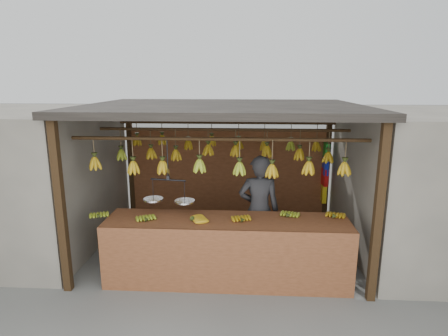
{
  "coord_description": "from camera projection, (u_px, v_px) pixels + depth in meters",
  "views": [
    {
      "loc": [
        0.37,
        -5.93,
        2.76
      ],
      "look_at": [
        0.0,
        0.3,
        1.3
      ],
      "focal_mm": 30.0,
      "sensor_mm": 36.0,
      "label": 1
    }
  ],
  "objects": [
    {
      "name": "bag_bundles",
      "position": [
        325.0,
        172.0,
        7.39
      ],
      "size": [
        0.08,
        0.26,
        1.2
      ],
      "color": "#199926",
      "rests_on": "ground"
    },
    {
      "name": "balance_scale",
      "position": [
        169.0,
        197.0,
        5.22
      ],
      "size": [
        0.73,
        0.33,
        0.89
      ],
      "color": "black",
      "rests_on": "ground"
    },
    {
      "name": "neighbor_left",
      "position": [
        12.0,
        178.0,
        6.36
      ],
      "size": [
        3.0,
        3.0,
        2.3
      ],
      "primitive_type": "cube",
      "color": "slate",
      "rests_on": "ground"
    },
    {
      "name": "vendor",
      "position": [
        259.0,
        210.0,
        5.65
      ],
      "size": [
        0.63,
        0.42,
        1.7
      ],
      "primitive_type": "imported",
      "rotation": [
        0.0,
        0.0,
        3.16
      ],
      "color": "#262628",
      "rests_on": "ground"
    },
    {
      "name": "stall",
      "position": [
        224.0,
        129.0,
        6.29
      ],
      "size": [
        4.3,
        3.3,
        2.4
      ],
      "color": "black",
      "rests_on": "ground"
    },
    {
      "name": "counter",
      "position": [
        226.0,
        237.0,
        5.05
      ],
      "size": [
        3.57,
        0.76,
        0.96
      ],
      "color": "brown",
      "rests_on": "ground"
    },
    {
      "name": "ground",
      "position": [
        223.0,
        246.0,
        6.42
      ],
      "size": [
        80.0,
        80.0,
        0.0
      ],
      "primitive_type": "plane",
      "color": "#5B5B57"
    },
    {
      "name": "hanging_bananas",
      "position": [
        223.0,
        154.0,
        6.04
      ],
      "size": [
        3.56,
        2.23,
        0.39
      ],
      "color": "#B28613",
      "rests_on": "ground"
    }
  ]
}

